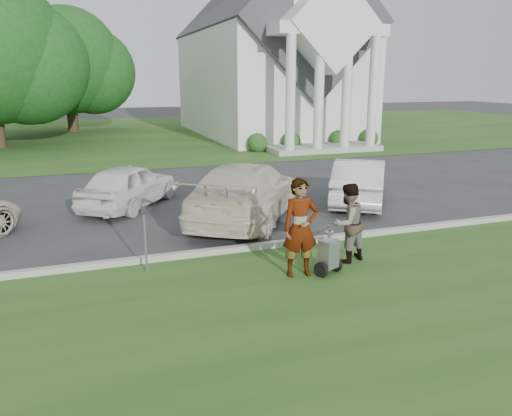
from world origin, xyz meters
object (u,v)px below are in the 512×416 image
tree_back (68,66)px  car_c (246,191)px  parking_meter_near (145,230)px  person_left (300,229)px  church (269,47)px  car_b (129,185)px  car_d (359,181)px  person_right (347,224)px  striping_cart (328,255)px

tree_back → car_c: (4.70, -26.87, -3.91)m
tree_back → car_c: tree_back is taller
tree_back → parking_meter_near: (1.48, -30.03, -3.80)m
person_left → parking_meter_near: 3.16m
church → person_left: bearing=-109.5°
tree_back → car_c: size_ratio=1.71×
tree_back → church: bearing=-27.8°
car_b → church: bearing=-87.6°
church → tree_back: 14.77m
church → tree_back: (-13.01, 6.87, -1.21)m
parking_meter_near → car_d: (7.25, 3.78, -0.21)m
person_right → car_d: bearing=-142.2°
parking_meter_near → car_b: size_ratio=0.36×
car_b → car_c: car_c is taller
car_b → car_c: (3.00, -2.55, 0.13)m
striping_cart → car_c: size_ratio=0.21×
person_right → church: bearing=-125.7°
person_left → parking_meter_near: size_ratio=1.37×
church → car_b: bearing=-122.9°
car_b → striping_cart: bearing=150.3°
person_left → person_right: size_ratio=1.15×
person_left → person_right: (1.30, 0.40, -0.13)m
church → car_b: (-11.31, -17.45, -5.25)m
car_c → car_d: size_ratio=1.29×
church → person_left: size_ratio=11.99×
striping_cart → tree_back: bearing=75.2°
person_left → car_d: person_left is taller
person_left → car_b: 7.41m
person_right → parking_meter_near: size_ratio=1.18×
church → person_left: church is taller
person_right → person_left: bearing=-1.6°
striping_cart → car_d: (3.75, 5.10, 0.29)m
tree_back → car_d: (8.73, -26.25, -4.01)m
church → striping_cart: bearing=-108.2°
car_b → car_c: bearing=175.0°
striping_cart → parking_meter_near: parking_meter_near is taller
car_c → car_d: (4.03, 0.62, -0.10)m
person_left → car_b: size_ratio=0.50×
parking_meter_near → car_b: (0.22, 5.71, -0.24)m
tree_back → person_left: 31.74m
parking_meter_near → car_d: parking_meter_near is taller
person_right → parking_meter_near: 4.30m
person_right → tree_back: bearing=-98.2°
person_right → car_b: size_ratio=0.43×
car_d → striping_cart: bearing=87.4°
tree_back → person_right: bearing=-79.5°
person_left → person_right: person_left is taller
person_left → parking_meter_near: (-2.93, 1.18, -0.08)m
tree_back → person_right: (5.71, -30.81, -3.86)m
church → striping_cart: (-8.03, -24.48, -5.51)m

